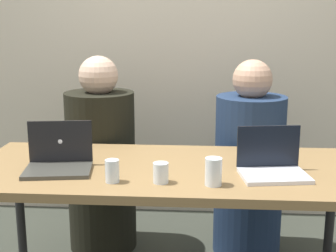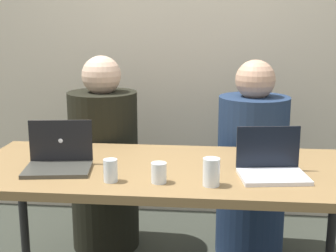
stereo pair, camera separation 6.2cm
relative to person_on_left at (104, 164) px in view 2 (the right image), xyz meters
name	(u,v)px [view 2 (the right image)]	position (x,y,z in m)	size (l,w,h in m)	color
back_wall	(185,44)	(0.45, 0.64, 0.71)	(4.80, 0.10, 2.49)	beige
desk	(166,178)	(0.45, -0.61, 0.14)	(1.85, 0.78, 0.73)	olive
person_on_left	(104,164)	(0.00, 0.00, 0.00)	(0.50, 0.50, 1.20)	black
person_on_right	(252,170)	(0.90, 0.00, -0.01)	(0.46, 0.46, 1.19)	#1E2F4D
laptop_front_right	(271,166)	(0.93, -0.70, 0.24)	(0.32, 0.26, 0.21)	silver
laptop_front_left	(59,159)	(-0.04, -0.69, 0.24)	(0.33, 0.27, 0.22)	#3C3C36
water_glass_right	(211,174)	(0.66, -0.85, 0.25)	(0.07, 0.07, 0.12)	white
water_glass_left	(111,172)	(0.23, -0.84, 0.24)	(0.06, 0.06, 0.10)	silver
water_glass_center	(159,174)	(0.44, -0.84, 0.23)	(0.07, 0.07, 0.09)	white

